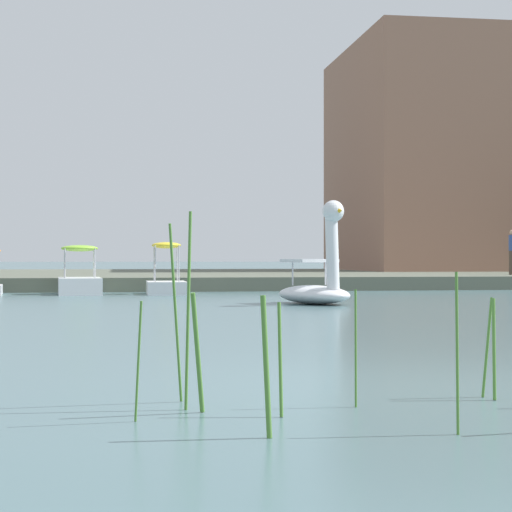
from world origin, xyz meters
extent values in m
plane|color=slate|center=(0.00, 0.00, 0.00)|extent=(470.19, 470.19, 0.00)
cube|color=#5B6051|center=(0.00, 34.20, 0.24)|extent=(135.17, 22.65, 0.47)
ellipsoid|color=white|center=(2.01, 14.44, 0.23)|extent=(2.13, 2.79, 0.46)
cylinder|color=white|center=(2.30, 13.70, 1.32)|extent=(0.43, 0.48, 1.90)
sphere|color=white|center=(2.32, 13.65, 2.26)|extent=(0.67, 0.67, 0.52)
cone|color=yellow|center=(2.39, 13.46, 2.26)|extent=(0.38, 0.39, 0.29)
cube|color=white|center=(1.94, 14.62, 1.07)|extent=(1.40, 1.37, 0.08)
cylinder|color=silver|center=(1.48, 14.44, 0.77)|extent=(0.04, 0.04, 0.61)
cylinder|color=silver|center=(2.40, 14.80, 0.77)|extent=(0.04, 0.04, 0.61)
cube|color=white|center=(-1.24, 21.05, 0.20)|extent=(1.23, 2.03, 0.40)
ellipsoid|color=yellow|center=(-1.24, 21.05, 1.53)|extent=(0.92, 1.18, 0.20)
cylinder|color=#B7B7BF|center=(-1.59, 21.52, 0.96)|extent=(0.04, 0.04, 1.13)
cylinder|color=#B7B7BF|center=(-0.87, 21.52, 0.96)|extent=(0.04, 0.04, 1.13)
cylinder|color=#B7B7BF|center=(-1.61, 20.59, 0.96)|extent=(0.04, 0.04, 1.13)
cylinder|color=#B7B7BF|center=(-0.88, 20.58, 0.96)|extent=(0.04, 0.04, 1.13)
cube|color=white|center=(-3.92, 21.39, 0.26)|extent=(1.45, 2.44, 0.52)
ellipsoid|color=#8CCC38|center=(-3.92, 21.39, 1.43)|extent=(1.21, 1.19, 0.20)
cylinder|color=#B7B7BF|center=(-4.40, 21.81, 0.98)|extent=(0.04, 0.04, 0.92)
cylinder|color=#B7B7BF|center=(-3.49, 21.87, 0.98)|extent=(0.04, 0.04, 0.92)
cylinder|color=#B7B7BF|center=(-4.34, 20.92, 0.98)|extent=(0.04, 0.04, 0.92)
cylinder|color=#B7B7BF|center=(-3.43, 20.98, 0.98)|extent=(0.04, 0.04, 0.92)
cube|color=#47382D|center=(12.46, 25.94, 0.94)|extent=(0.21, 0.22, 0.93)
cube|color=#334C8C|center=(12.46, 25.94, 1.71)|extent=(0.23, 0.24, 0.61)
sphere|color=tan|center=(12.46, 25.94, 2.12)|extent=(0.20, 0.20, 0.20)
cube|color=navy|center=(15.26, 36.39, 1.39)|extent=(4.73, 2.61, 1.84)
cube|color=black|center=(15.26, 36.39, 1.76)|extent=(4.38, 2.57, 0.51)
cube|color=#996B56|center=(17.68, 39.75, 6.46)|extent=(16.17, 12.77, 11.96)
cylinder|color=#4C7F33|center=(-0.71, -2.10, 0.53)|extent=(0.02, 0.05, 1.06)
cylinder|color=#4C7F33|center=(-1.73, -1.25, 0.41)|extent=(0.03, 0.13, 0.82)
cylinder|color=#4C7F33|center=(-2.75, -1.36, 0.43)|extent=(0.06, 0.11, 0.85)
cylinder|color=#4C7F33|center=(-1.08, -0.94, 0.45)|extent=(0.02, 0.03, 0.91)
cylinder|color=#4C7F33|center=(0.13, -0.75, 0.41)|extent=(0.06, 0.12, 0.82)
cylinder|color=#4C7F33|center=(-1.96, -2.02, 0.46)|extent=(0.08, 0.05, 0.91)
cylinder|color=#4C7F33|center=(0.12, -0.62, 0.41)|extent=(0.10, 0.03, 0.82)
cylinder|color=#4C7F33|center=(-2.44, -0.55, 0.71)|extent=(0.12, 0.17, 1.42)
cylinder|color=#4C7F33|center=(-2.31, -1.07, 0.45)|extent=(0.12, 0.16, 0.90)
cylinder|color=#4C7F33|center=(-2.36, -0.86, 0.75)|extent=(0.06, 0.05, 1.50)
camera|label=1|loc=(-2.94, -7.81, 1.15)|focal=64.60mm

